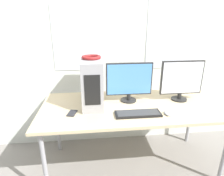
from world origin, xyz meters
TOP-DOWN VIEW (x-y plane):
  - wall_back at (0.00, 0.98)m, footprint 8.00×0.07m
  - desk at (0.00, 0.43)m, footprint 1.87×0.85m
  - pc_tower at (-0.41, 0.51)m, footprint 0.20×0.49m
  - headphones at (-0.41, 0.51)m, footprint 0.19×0.19m
  - monitor_main at (-0.03, 0.53)m, footprint 0.48×0.17m
  - monitor_right_near at (0.53, 0.50)m, footprint 0.45×0.17m
  - keyboard at (0.00, 0.21)m, footprint 0.42×0.14m
  - mouse at (0.27, 0.19)m, footprint 0.06×0.10m
  - cell_phone at (-0.61, 0.30)m, footprint 0.10×0.14m

SIDE VIEW (x-z plane):
  - desk at x=0.00m, z-range 0.32..1.07m
  - cell_phone at x=-0.61m, z-range 0.74..0.75m
  - keyboard at x=0.00m, z-range 0.74..0.77m
  - mouse at x=0.27m, z-range 0.74..0.77m
  - monitor_main at x=-0.03m, z-range 0.76..1.18m
  - monitor_right_near at x=0.53m, z-range 0.76..1.19m
  - pc_tower at x=-0.41m, z-range 0.74..1.21m
  - headphones at x=-0.41m, z-range 1.21..1.25m
  - wall_back at x=0.00m, z-range 0.00..2.70m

